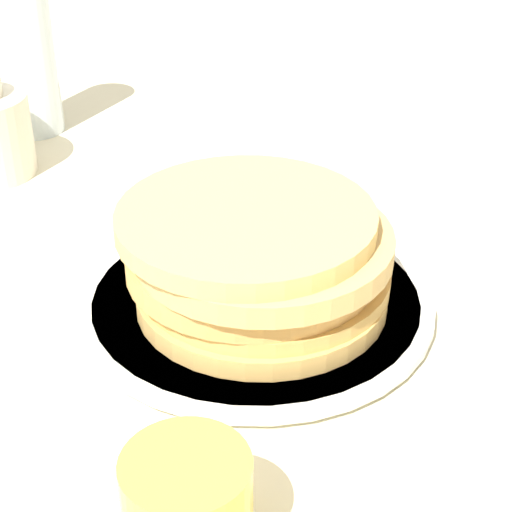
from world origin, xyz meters
TOP-DOWN VIEW (x-y plane):
  - ground_plane at (0.00, 0.00)m, footprint 4.00×4.00m
  - plate at (0.03, 0.02)m, footprint 0.26×0.26m
  - pancake_stack at (0.02, 0.02)m, footprint 0.19×0.20m
  - juice_glass at (-0.20, -0.01)m, footprint 0.07×0.07m
  - water_bottle_mid at (0.27, 0.36)m, footprint 0.06×0.06m

SIDE VIEW (x-z plane):
  - ground_plane at x=0.00m, z-range 0.00..0.00m
  - plate at x=0.03m, z-range 0.00..0.01m
  - juice_glass at x=-0.20m, z-range 0.00..0.07m
  - pancake_stack at x=0.02m, z-range 0.01..0.09m
  - water_bottle_mid at x=0.27m, z-range -0.01..0.19m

